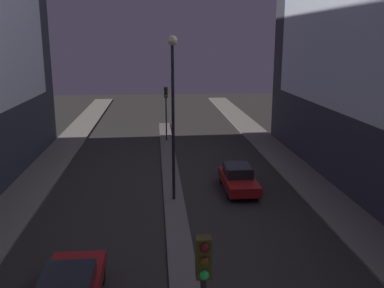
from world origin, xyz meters
name	(u,v)px	position (x,y,z in m)	size (l,w,h in m)	color
median_strip	(172,183)	(0.00, 20.62, 0.05)	(1.12, 39.23, 0.10)	#66605B
traffic_light_mid	(166,102)	(0.00, 32.15, 3.54)	(0.32, 0.42, 4.69)	black
street_lamp	(173,91)	(0.00, 17.79, 6.14)	(0.54, 0.54, 8.86)	black
car_right_lane	(238,178)	(3.89, 19.20, 0.74)	(1.78, 4.43, 1.47)	maroon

